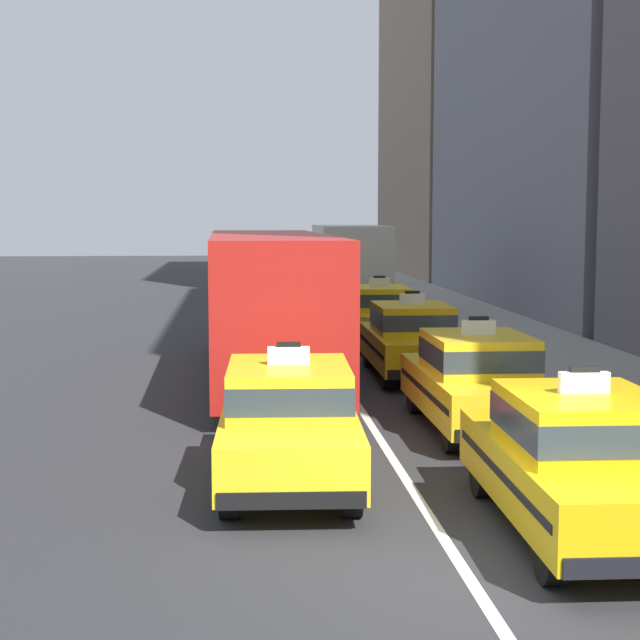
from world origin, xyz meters
name	(u,v)px	position (x,y,z in m)	size (l,w,h in m)	color
ground_plane	(470,579)	(0.00, 0.00, 0.00)	(160.00, 160.00, 0.00)	#2B2B2D
lane_stripe_left_right	(314,336)	(0.00, 20.00, 0.00)	(0.14, 80.00, 0.01)	silver
sidewalk_curb	(548,355)	(5.60, 15.00, 0.07)	(4.00, 90.00, 0.15)	gray
taxi_left_nearest	(289,421)	(-1.62, 3.68, 0.88)	(1.98, 4.62, 1.96)	black
bus_left_second	(269,298)	(-1.60, 12.37, 1.82)	(2.67, 11.23, 3.22)	black
sedan_left_third	(256,305)	(-1.72, 21.39, 0.85)	(1.77, 4.30, 1.58)	black
taxi_right_nearest	(579,459)	(1.55, 1.28, 0.88)	(1.92, 4.60, 1.96)	black
taxi_right_second	(476,380)	(1.70, 6.75, 0.88)	(1.83, 4.57, 1.96)	black
taxi_right_third	(411,339)	(1.58, 12.36, 0.88)	(1.84, 4.57, 1.96)	black
taxi_right_fourth	(379,314)	(1.65, 17.86, 0.88)	(1.87, 4.58, 1.96)	black
box_truck_right_fifth	(348,268)	(1.64, 25.45, 1.78)	(2.33, 6.97, 3.27)	black
taxi_right_sixth	(334,280)	(1.80, 32.19, 0.88)	(1.85, 4.57, 1.96)	black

